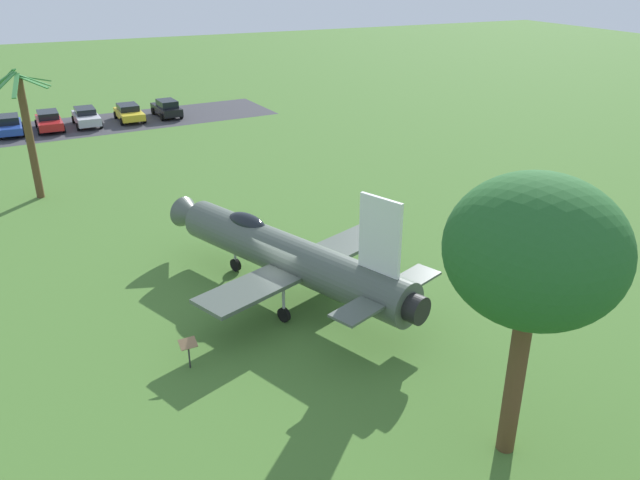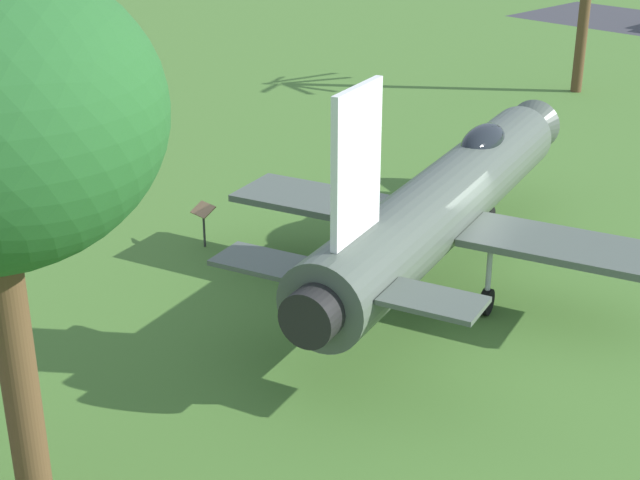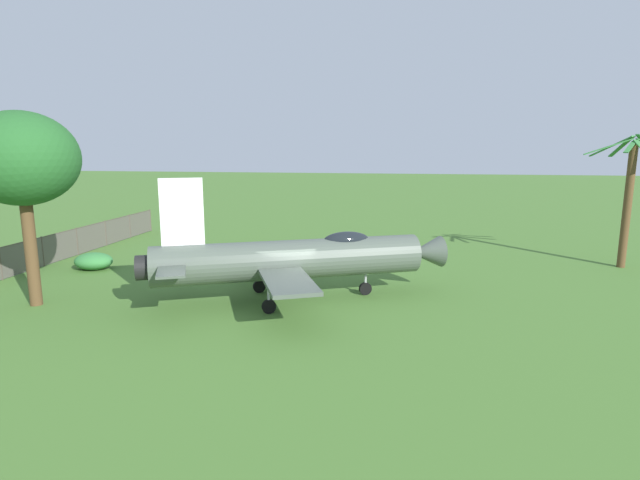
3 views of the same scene
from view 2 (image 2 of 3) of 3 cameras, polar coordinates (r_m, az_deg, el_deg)
name	(u,v)px [view 2 (image 2 of 3)]	position (r m, az deg, el deg)	size (l,w,h in m)	color
ground_plane	(439,279)	(22.53, 7.23, -2.35)	(200.00, 200.00, 0.00)	#47722D
display_jet	(448,197)	(22.10, 7.83, 2.61)	(13.47, 9.76, 5.67)	#4C564C
info_plaque	(203,216)	(23.97, -7.12, 1.48)	(0.44, 0.63, 1.14)	#333333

